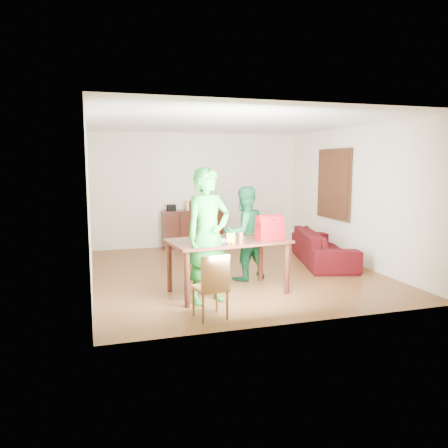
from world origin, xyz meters
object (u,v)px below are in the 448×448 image
object	(u,v)px
person_far	(244,233)
red_bag	(270,230)
sofa	(323,247)
bottle	(241,237)
table	(228,247)
person_near	(208,236)
chair	(211,300)
laptop	(216,238)

from	to	relation	value
person_far	red_bag	bearing A→B (deg)	82.87
person_far	sofa	xyz separation A→B (m)	(1.94, 0.73, -0.48)
person_far	bottle	distance (m)	1.17
table	person_near	xyz separation A→B (m)	(-0.40, -0.35, 0.24)
bottle	sofa	size ratio (longest dim) A/B	0.09
chair	red_bag	distance (m)	1.65
red_bag	table	bearing A→B (deg)	164.38
chair	person_near	distance (m)	0.99
table	chair	xyz separation A→B (m)	(-0.55, -1.02, -0.47)
person_far	sofa	distance (m)	2.13
sofa	person_near	bearing A→B (deg)	136.95
bottle	sofa	bearing A→B (deg)	37.31
red_bag	bottle	bearing A→B (deg)	-158.68
chair	red_bag	world-z (taller)	red_bag
laptop	person_near	bearing A→B (deg)	-148.69
chair	bottle	xyz separation A→B (m)	(0.62, 0.63, 0.68)
bottle	red_bag	bearing A→B (deg)	25.50
sofa	laptop	bearing A→B (deg)	134.56
person_far	table	bearing A→B (deg)	37.28
laptop	table	bearing A→B (deg)	-1.40
table	bottle	bearing A→B (deg)	-86.39
chair	bottle	size ratio (longest dim) A/B	4.40
person_far	red_bag	distance (m)	0.84
chair	person_far	distance (m)	2.08
chair	person_near	xyz separation A→B (m)	(0.15, 0.67, 0.72)
person_far	red_bag	world-z (taller)	person_far
red_bag	sofa	bearing A→B (deg)	36.19
table	laptop	size ratio (longest dim) A/B	4.28
person_near	laptop	bearing A→B (deg)	37.91
person_far	sofa	size ratio (longest dim) A/B	0.72
table	red_bag	xyz separation A→B (m)	(0.63, -0.13, 0.26)
chair	red_bag	bearing A→B (deg)	27.92
person_near	laptop	world-z (taller)	person_near
laptop	bottle	xyz separation A→B (m)	(0.29, -0.31, 0.05)
laptop	bottle	distance (m)	0.43
person_far	laptop	distance (m)	1.06
bottle	red_bag	world-z (taller)	red_bag
person_near	bottle	bearing A→B (deg)	-21.98
laptop	bottle	bearing A→B (deg)	-70.55
table	sofa	bearing A→B (deg)	22.97
red_bag	sofa	world-z (taller)	red_bag
chair	laptop	bearing A→B (deg)	61.10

